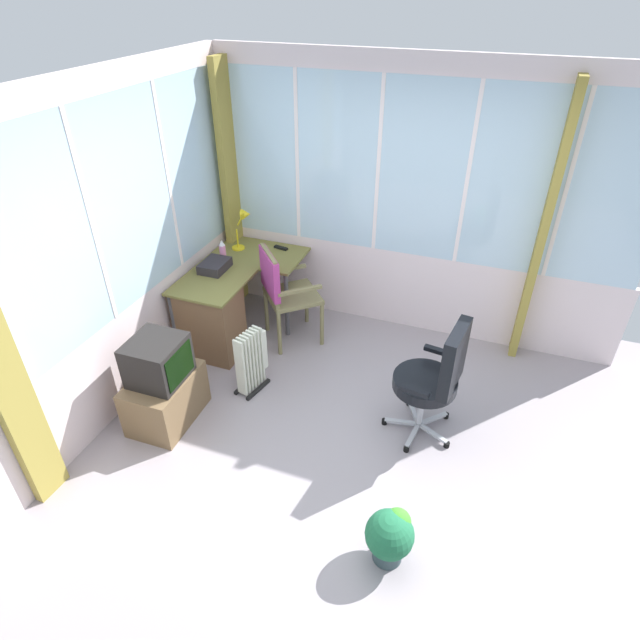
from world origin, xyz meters
The scene contains 15 objects.
ground centered at (0.00, 0.00, -0.03)m, with size 4.84×5.00×0.06m, color gray.
north_window_panel centered at (0.00, 2.03, 1.31)m, with size 3.84×0.07×2.62m.
east_window_panel centered at (1.95, 0.00, 1.31)m, with size 0.07×4.00×2.62m.
curtain_corner centered at (1.82, 1.90, 1.26)m, with size 0.25×0.07×2.52m, color olive.
curtain_east_far centered at (1.87, -1.10, 1.26)m, with size 0.25×0.07×2.52m, color olive.
desk centered at (0.86, 1.66, 0.40)m, with size 1.33×0.92×0.74m.
desk_lamp centered at (1.69, 1.71, 1.01)m, with size 0.22×0.19×0.41m.
tv_remote centered at (1.76, 1.34, 0.75)m, with size 0.04×0.15×0.02m, color black.
spray_bottle centered at (1.34, 1.78, 0.84)m, with size 0.06×0.06×0.22m.
paper_tray centered at (1.13, 1.76, 0.78)m, with size 0.30×0.23×0.09m, color #2A262B.
wooden_armchair centered at (1.22, 1.12, 0.64)m, with size 0.68×0.68×1.00m.
office_chair centered at (0.46, -0.52, 0.60)m, with size 0.62×0.57×1.05m.
tv_on_stand centered at (-0.13, 1.57, 0.35)m, with size 0.65×0.45×0.79m.
space_heater centered at (0.47, 1.07, 0.30)m, with size 0.37×0.24×0.60m.
potted_plant centered at (-0.72, -0.48, 0.23)m, with size 0.31×0.31×0.40m.
Camera 1 is at (-2.70, -0.74, 3.17)m, focal length 29.33 mm.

